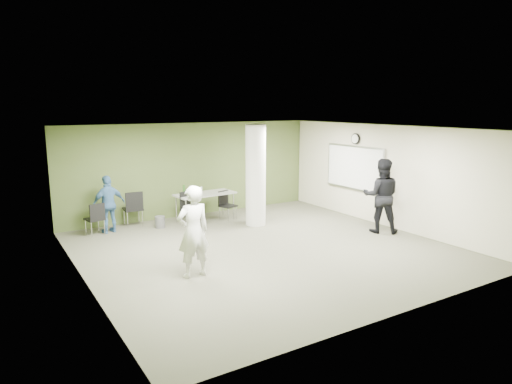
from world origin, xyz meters
TOP-DOWN VIEW (x-y plane):
  - floor at (0.00, 0.00)m, footprint 8.00×8.00m
  - ceiling at (0.00, 0.00)m, footprint 8.00×8.00m
  - wall_back at (0.00, 4.00)m, footprint 8.00×2.80m
  - wall_left at (-4.00, 0.00)m, footprint 0.02×8.00m
  - wall_right_cream at (4.00, 0.00)m, footprint 0.02×8.00m
  - column at (1.00, 2.00)m, footprint 0.56×0.56m
  - whiteboard at (3.92, 1.20)m, footprint 0.05×2.30m
  - wall_clock at (3.92, 1.20)m, footprint 0.06×0.32m
  - folding_table at (-0.04, 3.12)m, footprint 1.78×0.88m
  - wastebasket at (-1.42, 3.08)m, footprint 0.28×0.28m
  - chair_back_left at (-3.07, 3.24)m, footprint 0.50×0.50m
  - chair_back_right at (-1.99, 3.56)m, footprint 0.52×0.52m
  - chair_table_left at (-0.63, 2.86)m, footprint 0.62×0.62m
  - chair_table_right at (0.58, 2.97)m, footprint 0.53×0.53m
  - woman_white at (-2.11, -0.75)m, footprint 0.68×0.46m
  - man_black at (3.40, -0.38)m, footprint 1.20×1.19m
  - man_blue at (-2.71, 3.32)m, footprint 0.95×0.53m

SIDE VIEW (x-z plane):
  - floor at x=0.00m, z-range 0.00..0.00m
  - wastebasket at x=-1.42m, z-range 0.00..0.32m
  - chair_table_right at x=0.58m, z-range 0.07..0.91m
  - chair_back_left at x=-3.07m, z-range 0.07..0.92m
  - chair_table_left at x=-0.63m, z-range 0.08..1.04m
  - chair_back_right at x=-1.99m, z-range 0.09..1.08m
  - man_blue at x=-2.71m, z-range 0.00..1.52m
  - folding_table at x=-0.04m, z-range 0.24..1.31m
  - woman_white at x=-2.11m, z-range 0.00..1.82m
  - man_black at x=3.40m, z-range 0.00..1.96m
  - wall_back at x=0.00m, z-range 1.39..1.41m
  - wall_left at x=-4.00m, z-range 0.00..2.80m
  - wall_right_cream at x=4.00m, z-range 0.00..2.80m
  - column at x=1.00m, z-range 0.00..2.80m
  - whiteboard at x=3.92m, z-range 0.85..2.15m
  - wall_clock at x=3.92m, z-range 2.19..2.51m
  - ceiling at x=0.00m, z-range 2.80..2.80m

